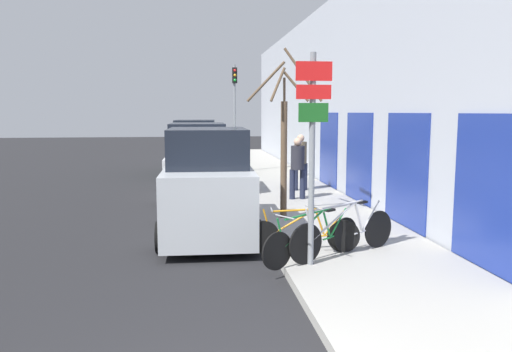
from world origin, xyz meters
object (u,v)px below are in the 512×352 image
(bicycle_1, at_px, (344,233))
(parked_car_0, at_px, (208,187))
(street_tree, at_px, (284,141))
(traffic_light, at_px, (235,104))
(signpost, at_px, (312,146))
(parked_car_2, at_px, (196,149))
(bicycle_2, at_px, (304,234))
(pedestrian_near, at_px, (298,164))
(parked_car_1, at_px, (198,163))
(pedestrian_far, at_px, (300,158))
(bicycle_0, at_px, (313,239))

(bicycle_1, bearing_deg, parked_car_0, 16.63)
(street_tree, bearing_deg, traffic_light, 92.28)
(signpost, xyz_separation_m, bicycle_1, (0.71, 0.45, -1.58))
(bicycle_1, bearing_deg, parked_car_2, -17.77)
(parked_car_0, xyz_separation_m, traffic_light, (1.48, 10.33, 1.96))
(signpost, height_order, traffic_light, traffic_light)
(parked_car_0, distance_m, parked_car_2, 11.35)
(street_tree, relative_size, traffic_light, 0.90)
(signpost, xyz_separation_m, parked_car_0, (-1.61, 2.80, -1.07))
(signpost, distance_m, parked_car_0, 3.40)
(bicycle_2, distance_m, pedestrian_near, 5.72)
(signpost, xyz_separation_m, street_tree, (0.25, 3.78, -0.14))
(parked_car_0, relative_size, parked_car_2, 0.88)
(signpost, relative_size, parked_car_0, 0.82)
(parked_car_1, height_order, pedestrian_near, parked_car_1)
(signpost, bearing_deg, bicycle_1, 32.23)
(parked_car_2, bearing_deg, traffic_light, -28.31)
(signpost, relative_size, street_tree, 0.87)
(pedestrian_near, bearing_deg, street_tree, 69.79)
(parked_car_1, bearing_deg, signpost, -76.12)
(pedestrian_near, xyz_separation_m, traffic_light, (-1.24, 6.86, 1.84))
(parked_car_0, bearing_deg, pedestrian_far, 59.78)
(signpost, distance_m, traffic_light, 13.16)
(pedestrian_near, relative_size, street_tree, 0.45)
(pedestrian_far, bearing_deg, bicycle_1, -99.19)
(pedestrian_far, xyz_separation_m, traffic_light, (-1.68, 5.26, 1.83))
(signpost, xyz_separation_m, bicycle_0, (0.10, 0.24, -1.61))
(bicycle_2, xyz_separation_m, parked_car_1, (-1.79, 7.31, 0.55))
(pedestrian_near, bearing_deg, bicycle_1, 85.06)
(bicycle_0, bearing_deg, bicycle_2, -24.42)
(pedestrian_near, bearing_deg, bicycle_2, 78.04)
(parked_car_0, bearing_deg, street_tree, 29.54)
(parked_car_1, bearing_deg, parked_car_2, 91.69)
(signpost, distance_m, pedestrian_far, 8.08)
(parked_car_0, relative_size, street_tree, 1.05)
(bicycle_2, relative_size, traffic_light, 0.46)
(bicycle_2, bearing_deg, signpost, -178.03)
(bicycle_1, height_order, bicycle_2, bicycle_1)
(pedestrian_near, height_order, traffic_light, traffic_light)
(signpost, height_order, bicycle_2, signpost)
(pedestrian_near, distance_m, traffic_light, 7.21)
(bicycle_0, bearing_deg, parked_car_1, -19.36)
(parked_car_1, bearing_deg, pedestrian_near, -29.67)
(bicycle_0, distance_m, parked_car_2, 14.04)
(bicycle_2, bearing_deg, street_tree, 0.97)
(pedestrian_far, bearing_deg, pedestrian_near, -108.01)
(pedestrian_far, height_order, traffic_light, traffic_light)
(signpost, bearing_deg, pedestrian_far, 78.85)
(pedestrian_near, bearing_deg, parked_car_2, -70.88)
(pedestrian_far, height_order, street_tree, street_tree)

